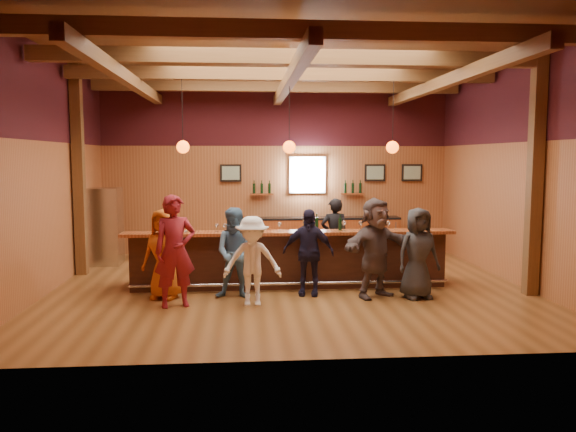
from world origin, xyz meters
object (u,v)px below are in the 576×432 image
(stainless_fridge, at_px, (106,226))
(bottle_a, at_px, (317,224))
(customer_white, at_px, (252,261))
(customer_navy, at_px, (308,252))
(back_bar_cabinet, at_px, (323,235))
(customer_denim, at_px, (237,253))
(customer_dark, at_px, (418,253))
(ice_bucket, at_px, (308,225))
(customer_redvest, at_px, (175,251))
(bartender, at_px, (334,236))
(bar_counter, at_px, (289,259))
(customer_brown, at_px, (376,248))
(customer_orange, at_px, (164,254))

(stainless_fridge, xyz_separation_m, bottle_a, (4.62, -2.69, 0.34))
(customer_white, bearing_deg, customer_navy, 33.13)
(back_bar_cabinet, xyz_separation_m, bottle_a, (-0.68, -3.81, 0.76))
(back_bar_cabinet, bearing_deg, customer_denim, -115.85)
(customer_white, bearing_deg, bottle_a, 46.15)
(back_bar_cabinet, height_order, customer_white, customer_white)
(customer_dark, bearing_deg, customer_denim, 163.96)
(customer_navy, distance_m, ice_bucket, 0.70)
(customer_navy, height_order, bottle_a, customer_navy)
(customer_redvest, bearing_deg, bartender, 22.45)
(bartender, bearing_deg, customer_denim, 39.92)
(bar_counter, height_order, customer_navy, customer_navy)
(stainless_fridge, height_order, bottle_a, stainless_fridge)
(customer_brown, relative_size, customer_dark, 1.11)
(back_bar_cabinet, bearing_deg, stainless_fridge, -168.07)
(customer_brown, bearing_deg, ice_bucket, 114.83)
(customer_orange, distance_m, customer_denim, 1.29)
(customer_orange, xyz_separation_m, ice_bucket, (2.64, 0.59, 0.41))
(bar_counter, distance_m, customer_orange, 2.49)
(customer_white, height_order, bartender, bartender)
(customer_denim, relative_size, customer_brown, 0.90)
(back_bar_cabinet, distance_m, customer_dark, 4.92)
(back_bar_cabinet, relative_size, customer_denim, 2.46)
(customer_white, bearing_deg, customer_orange, 160.37)
(bar_counter, height_order, customer_orange, customer_orange)
(stainless_fridge, height_order, customer_brown, stainless_fridge)
(customer_redvest, relative_size, customer_dark, 1.16)
(customer_navy, bearing_deg, bartender, 79.87)
(customer_white, bearing_deg, bartender, 55.41)
(bar_counter, height_order, customer_denim, customer_denim)
(customer_denim, height_order, bartender, bartender)
(customer_white, xyz_separation_m, ice_bucket, (1.08, 1.19, 0.45))
(customer_denim, relative_size, ice_bucket, 7.69)
(customer_redvest, height_order, customer_denim, customer_redvest)
(customer_denim, height_order, customer_brown, customer_brown)
(bar_counter, relative_size, customer_white, 4.14)
(customer_denim, xyz_separation_m, ice_bucket, (1.35, 0.69, 0.40))
(back_bar_cabinet, height_order, ice_bucket, ice_bucket)
(back_bar_cabinet, distance_m, stainless_fridge, 5.43)
(back_bar_cabinet, xyz_separation_m, ice_bucket, (-0.86, -3.86, 0.74))
(customer_redvest, bearing_deg, stainless_fridge, 101.81)
(customer_white, relative_size, customer_navy, 0.96)
(bar_counter, xyz_separation_m, customer_dark, (2.19, -1.23, 0.29))
(customer_denim, height_order, ice_bucket, customer_denim)
(bar_counter, distance_m, customer_white, 1.68)
(back_bar_cabinet, height_order, bottle_a, bottle_a)
(bar_counter, height_order, bartender, bartender)
(customer_redvest, relative_size, customer_white, 1.24)
(back_bar_cabinet, bearing_deg, customer_brown, -86.61)
(customer_brown, bearing_deg, stainless_fridge, 117.54)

